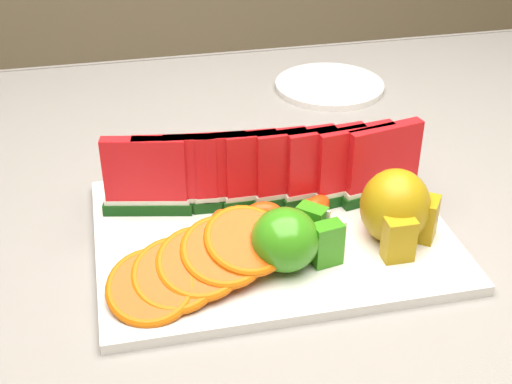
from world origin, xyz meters
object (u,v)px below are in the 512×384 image
Objects in this scene: platter at (272,233)px; apple_cluster at (291,239)px; pear_cluster at (397,209)px; side_plate at (329,86)px.

apple_cluster is (0.00, -0.07, 0.04)m from platter.
apple_cluster is 0.13m from pear_cluster.
side_plate is at bearing 67.66° from apple_cluster.
side_plate is (0.19, 0.39, -0.00)m from platter.
pear_cluster is (0.13, -0.05, 0.04)m from platter.
platter is 0.08m from apple_cluster.
pear_cluster is (0.13, 0.02, 0.01)m from apple_cluster.
apple_cluster is at bearing -112.34° from side_plate.
pear_cluster is 0.47× the size of side_plate.
pear_cluster reaches higher than apple_cluster.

